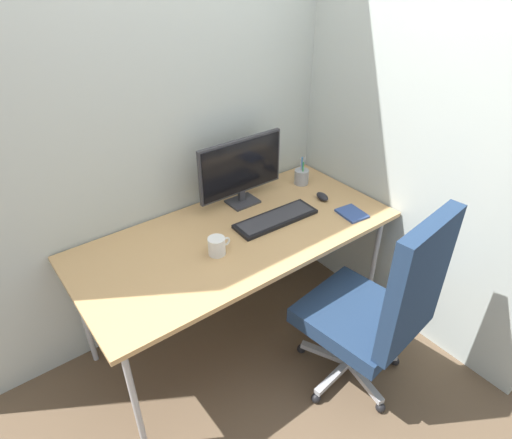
{
  "coord_description": "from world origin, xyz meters",
  "views": [
    {
      "loc": [
        -1.04,
        -1.52,
        1.99
      ],
      "look_at": [
        0.06,
        -0.08,
        0.81
      ],
      "focal_mm": 30.53,
      "sensor_mm": 36.0,
      "label": 1
    }
  ],
  "objects_px": {
    "pen_holder": "(301,176)",
    "notebook": "(352,213)",
    "mouse": "(322,197)",
    "office_chair": "(380,307)",
    "coffee_mug": "(217,246)",
    "monitor": "(241,169)",
    "keyboard": "(276,219)"
  },
  "relations": [
    {
      "from": "coffee_mug",
      "to": "notebook",
      "type": "bearing_deg",
      "value": -11.11
    },
    {
      "from": "office_chair",
      "to": "keyboard",
      "type": "distance_m",
      "value": 0.7
    },
    {
      "from": "keyboard",
      "to": "mouse",
      "type": "xyz_separation_m",
      "value": [
        0.36,
        0.01,
        0.01
      ]
    },
    {
      "from": "office_chair",
      "to": "coffee_mug",
      "type": "bearing_deg",
      "value": 128.14
    },
    {
      "from": "notebook",
      "to": "coffee_mug",
      "type": "relative_size",
      "value": 1.29
    },
    {
      "from": "mouse",
      "to": "pen_holder",
      "type": "xyz_separation_m",
      "value": [
        0.03,
        0.22,
        0.03
      ]
    },
    {
      "from": "pen_holder",
      "to": "keyboard",
      "type": "bearing_deg",
      "value": -149.71
    },
    {
      "from": "pen_holder",
      "to": "coffee_mug",
      "type": "height_order",
      "value": "pen_holder"
    },
    {
      "from": "keyboard",
      "to": "coffee_mug",
      "type": "relative_size",
      "value": 4.0
    },
    {
      "from": "notebook",
      "to": "mouse",
      "type": "bearing_deg",
      "value": 100.37
    },
    {
      "from": "office_chair",
      "to": "pen_holder",
      "type": "relative_size",
      "value": 6.19
    },
    {
      "from": "pen_holder",
      "to": "coffee_mug",
      "type": "distance_m",
      "value": 0.85
    },
    {
      "from": "office_chair",
      "to": "keyboard",
      "type": "height_order",
      "value": "office_chair"
    },
    {
      "from": "office_chair",
      "to": "notebook",
      "type": "relative_size",
      "value": 7.08
    },
    {
      "from": "office_chair",
      "to": "mouse",
      "type": "xyz_separation_m",
      "value": [
        0.28,
        0.69,
        0.18
      ]
    },
    {
      "from": "monitor",
      "to": "pen_holder",
      "type": "relative_size",
      "value": 3.02
    },
    {
      "from": "keyboard",
      "to": "pen_holder",
      "type": "xyz_separation_m",
      "value": [
        0.39,
        0.23,
        0.04
      ]
    },
    {
      "from": "monitor",
      "to": "coffee_mug",
      "type": "bearing_deg",
      "value": -139.45
    },
    {
      "from": "coffee_mug",
      "to": "monitor",
      "type": "bearing_deg",
      "value": 40.55
    },
    {
      "from": "notebook",
      "to": "pen_holder",
      "type": "bearing_deg",
      "value": 94.27
    },
    {
      "from": "mouse",
      "to": "notebook",
      "type": "height_order",
      "value": "mouse"
    },
    {
      "from": "office_chair",
      "to": "monitor",
      "type": "bearing_deg",
      "value": 96.5
    },
    {
      "from": "office_chair",
      "to": "mouse",
      "type": "height_order",
      "value": "office_chair"
    },
    {
      "from": "pen_holder",
      "to": "notebook",
      "type": "distance_m",
      "value": 0.44
    },
    {
      "from": "monitor",
      "to": "notebook",
      "type": "distance_m",
      "value": 0.66
    },
    {
      "from": "pen_holder",
      "to": "coffee_mug",
      "type": "bearing_deg",
      "value": -160.49
    },
    {
      "from": "office_chair",
      "to": "notebook",
      "type": "height_order",
      "value": "office_chair"
    },
    {
      "from": "monitor",
      "to": "notebook",
      "type": "bearing_deg",
      "value": -50.02
    },
    {
      "from": "office_chair",
      "to": "monitor",
      "type": "height_order",
      "value": "monitor"
    },
    {
      "from": "mouse",
      "to": "notebook",
      "type": "bearing_deg",
      "value": -75.25
    },
    {
      "from": "office_chair",
      "to": "pen_holder",
      "type": "distance_m",
      "value": 0.98
    },
    {
      "from": "office_chair",
      "to": "monitor",
      "type": "xyz_separation_m",
      "value": [
        -0.11,
        0.95,
        0.38
      ]
    }
  ]
}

